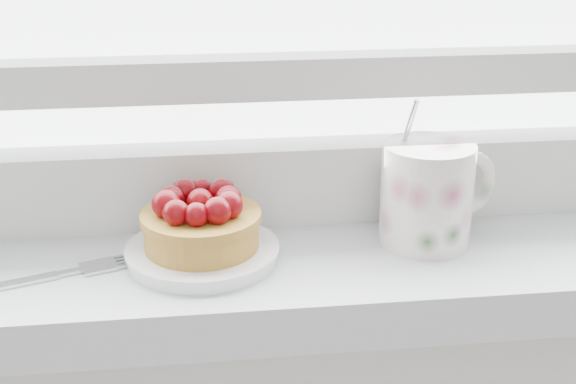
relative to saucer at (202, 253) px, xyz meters
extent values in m
cube|color=silver|center=(0.06, 0.01, -0.03)|extent=(1.60, 0.20, 0.04)
cube|color=silver|center=(0.06, 0.08, 0.03)|extent=(1.30, 0.05, 0.07)
cube|color=silver|center=(0.06, 0.08, 0.12)|extent=(1.30, 0.04, 0.04)
cylinder|color=white|center=(0.00, 0.00, 0.00)|extent=(0.12, 0.12, 0.01)
cylinder|color=#976620|center=(0.00, 0.00, 0.02)|extent=(0.09, 0.09, 0.03)
cylinder|color=#976620|center=(0.00, 0.00, 0.03)|extent=(0.10, 0.10, 0.01)
sphere|color=#460509|center=(0.00, 0.00, 0.04)|extent=(0.02, 0.02, 0.02)
sphere|color=#460509|center=(0.02, 0.00, 0.04)|extent=(0.02, 0.02, 0.02)
sphere|color=#460509|center=(0.02, 0.02, 0.05)|extent=(0.02, 0.02, 0.02)
sphere|color=#460509|center=(0.00, 0.03, 0.04)|extent=(0.02, 0.02, 0.02)
sphere|color=#460509|center=(-0.01, 0.02, 0.04)|extent=(0.02, 0.02, 0.02)
sphere|color=#460509|center=(-0.02, 0.01, 0.04)|extent=(0.02, 0.02, 0.02)
sphere|color=#460509|center=(-0.03, 0.00, 0.05)|extent=(0.02, 0.02, 0.02)
sphere|color=#460509|center=(-0.02, -0.02, 0.04)|extent=(0.02, 0.02, 0.02)
sphere|color=#460509|center=(0.00, -0.02, 0.04)|extent=(0.02, 0.02, 0.02)
sphere|color=#460509|center=(0.01, -0.02, 0.04)|extent=(0.02, 0.02, 0.02)
sphere|color=#460509|center=(0.02, -0.01, 0.05)|extent=(0.02, 0.02, 0.02)
cylinder|color=silver|center=(0.19, 0.01, 0.04)|extent=(0.10, 0.10, 0.09)
cylinder|color=black|center=(0.19, 0.01, 0.08)|extent=(0.07, 0.07, 0.01)
torus|color=silver|center=(0.23, 0.03, 0.04)|extent=(0.06, 0.03, 0.06)
cylinder|color=silver|center=(0.17, 0.02, 0.09)|extent=(0.01, 0.02, 0.05)
cube|color=silver|center=(-0.10, -0.01, 0.00)|extent=(0.02, 0.01, 0.00)
cube|color=silver|center=(-0.08, 0.00, 0.00)|extent=(0.03, 0.03, 0.00)
cube|color=silver|center=(-0.05, 0.00, 0.00)|extent=(0.03, 0.01, 0.00)
cube|color=silver|center=(-0.05, 0.00, 0.00)|extent=(0.03, 0.01, 0.00)
cube|color=silver|center=(-0.06, 0.01, 0.00)|extent=(0.03, 0.01, 0.00)
cube|color=silver|center=(-0.06, 0.01, 0.00)|extent=(0.03, 0.01, 0.00)
camera|label=1|loc=(0.00, -0.59, 0.28)|focal=50.00mm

